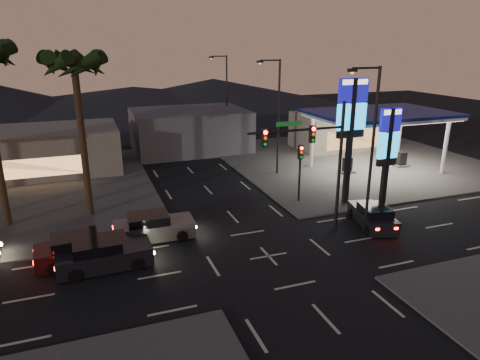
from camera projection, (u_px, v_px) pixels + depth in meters
name	position (u px, v px, depth m)	size (l,w,h in m)	color
ground	(269.00, 256.00, 23.54)	(140.00, 140.00, 0.00)	black
corner_lot_ne	(350.00, 160.00, 43.10)	(24.00, 24.00, 0.12)	#47443F
gas_station	(380.00, 116.00, 38.01)	(12.20, 8.20, 5.47)	silver
convenience_store	(341.00, 130.00, 47.65)	(10.00, 6.00, 4.00)	#726B5B
pylon_sign_tall	(351.00, 117.00, 29.33)	(2.20, 0.35, 9.00)	black
pylon_sign_short	(388.00, 142.00, 29.78)	(1.60, 0.35, 7.00)	black
traffic_signal_mast	(315.00, 150.00, 24.98)	(6.10, 0.39, 8.00)	black
pedestal_signal	(300.00, 164.00, 30.71)	(0.32, 0.39, 4.30)	black
streetlight_near	(370.00, 142.00, 24.94)	(2.14, 0.25, 10.00)	black
streetlight_mid	(276.00, 111.00, 36.58)	(2.14, 0.25, 10.00)	black
streetlight_far	(225.00, 94.00, 49.10)	(2.14, 0.25, 10.00)	black
palm_a	(75.00, 74.00, 26.24)	(4.41, 4.41, 10.86)	black
building_far_west	(25.00, 152.00, 38.02)	(16.00, 8.00, 4.00)	#726B5B
building_far_mid	(190.00, 130.00, 46.80)	(12.00, 9.00, 4.40)	#4C4C51
hill_right	(214.00, 92.00, 81.41)	(50.00, 50.00, 5.00)	black
hill_center	(134.00, 98.00, 76.62)	(60.00, 60.00, 4.00)	black
car_lane_a_front	(103.00, 255.00, 22.12)	(4.94, 2.21, 1.59)	black
car_lane_a_mid	(81.00, 249.00, 22.77)	(4.96, 2.34, 1.58)	black
car_lane_b_front	(153.00, 227.00, 25.50)	(4.89, 2.18, 1.57)	#565659
suv_station	(373.00, 216.00, 27.34)	(2.72, 4.52, 1.42)	black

